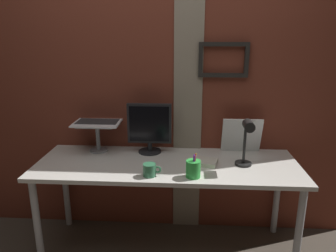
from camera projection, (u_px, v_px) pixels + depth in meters
name	position (u px, v px, depth m)	size (l,w,h in m)	color
brick_wall_back	(159.00, 80.00, 2.54)	(3.13, 0.16, 2.54)	brown
desk	(167.00, 172.00, 2.34)	(1.90, 0.66, 0.72)	silver
monitor	(149.00, 126.00, 2.46)	(0.34, 0.18, 0.39)	black
laptop_stand	(98.00, 133.00, 2.51)	(0.28, 0.22, 0.23)	gray
laptop	(99.00, 115.00, 2.54)	(0.36, 0.33, 0.21)	white
whiteboard_panel	(242.00, 135.00, 2.48)	(0.30, 0.02, 0.29)	white
desk_lamp	(247.00, 138.00, 2.17)	(0.12, 0.20, 0.35)	black
pen_cup	(193.00, 169.00, 2.07)	(0.10, 0.10, 0.16)	green
coffee_mug	(150.00, 170.00, 2.09)	(0.12, 0.08, 0.08)	#33724C
paper_clutter_stack	(203.00, 162.00, 2.30)	(0.20, 0.14, 0.03)	silver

